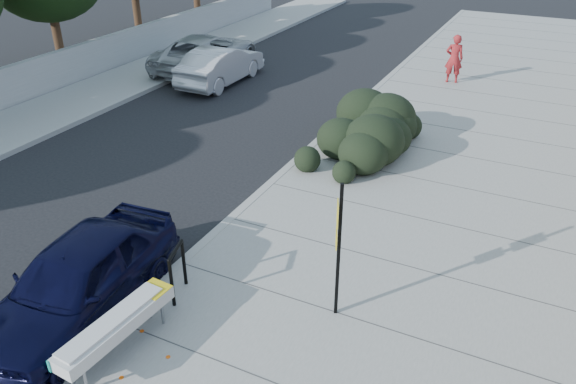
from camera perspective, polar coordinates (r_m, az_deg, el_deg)
name	(u,v)px	position (r m, az deg, el deg)	size (l,w,h in m)	color
ground	(182,268)	(12.17, -10.77, -7.64)	(120.00, 120.00, 0.00)	black
sidewalk_near	(494,216)	(14.46, 20.17, -2.34)	(11.20, 50.00, 0.15)	gray
sidewalk_far	(42,116)	(21.40, -23.75, 7.09)	(3.00, 50.00, 0.15)	gray
curb_near	(287,170)	(15.75, -0.13, 2.24)	(0.22, 50.00, 0.17)	#9E9E99
curb_far	(74,123)	(20.31, -20.93, 6.58)	(0.22, 50.00, 0.17)	#9E9E99
far_wall	(3,90)	(22.48, -27.00, 9.20)	(0.30, 40.00, 1.50)	#9E9E99
bench	(117,326)	(9.97, -16.99, -12.86)	(0.65, 2.36, 0.70)	gray
bike_rack	(177,267)	(10.88, -11.18, -7.52)	(0.25, 0.70, 1.06)	black
sign_post	(338,244)	(9.76, 5.12, -5.25)	(0.16, 0.30, 2.71)	black
hedge	(363,126)	(16.57, 7.67, 6.64)	(2.13, 4.26, 1.60)	black
sedan_navy	(78,280)	(11.06, -20.53, -8.36)	(1.84, 4.58, 1.56)	black
wagon_silver	(221,65)	(23.28, -6.85, 12.69)	(1.57, 4.49, 1.48)	silver
suv_silver	(206,53)	(25.04, -8.32, 13.83)	(2.58, 5.60, 1.56)	#A6A9AB
pedestrian	(454,59)	(23.61, 16.52, 12.86)	(0.69, 0.45, 1.89)	maroon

